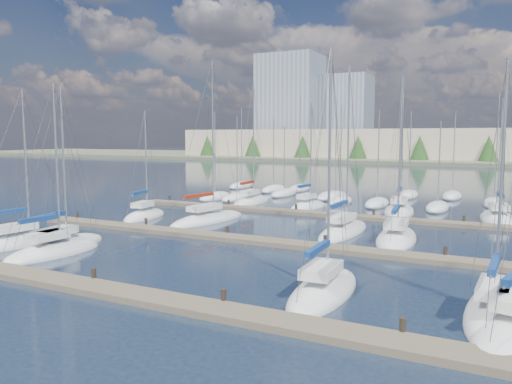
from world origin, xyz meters
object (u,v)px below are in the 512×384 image
at_px(sailboat_q, 497,219).
at_px(sailboat_o, 308,207).
at_px(sailboat_h, 144,216).
at_px(sailboat_p, 399,211).
at_px(sailboat_k, 343,231).
at_px(sailboat_e, 323,291).
at_px(sailboat_l, 396,238).
at_px(sailboat_n, 251,202).
at_px(sailboat_a, 21,243).
at_px(sailboat_i, 208,219).
at_px(sailboat_c, 53,252).
at_px(sailboat_f, 493,312).
at_px(sailboat_b, 60,248).

xyz_separation_m(sailboat_q, sailboat_o, (-18.56, -0.66, 0.02)).
bearing_deg(sailboat_h, sailboat_p, 25.68).
distance_m(sailboat_k, sailboat_e, 16.03).
relative_size(sailboat_l, sailboat_h, 1.19).
height_order(sailboat_n, sailboat_o, sailboat_n).
bearing_deg(sailboat_l, sailboat_p, 94.65).
bearing_deg(sailboat_n, sailboat_a, -101.10).
height_order(sailboat_p, sailboat_e, sailboat_p).
xyz_separation_m(sailboat_e, sailboat_i, (-16.56, 15.40, 0.00)).
height_order(sailboat_c, sailboat_o, sailboat_o).
distance_m(sailboat_c, sailboat_f, 26.31).
bearing_deg(sailboat_l, sailboat_q, 58.38).
relative_size(sailboat_c, sailboat_n, 0.81).
bearing_deg(sailboat_b, sailboat_h, 97.12).
bearing_deg(sailboat_k, sailboat_e, -75.11).
distance_m(sailboat_c, sailboat_b, 1.40).
distance_m(sailboat_c, sailboat_e, 18.71).
relative_size(sailboat_q, sailboat_k, 0.85).
height_order(sailboat_k, sailboat_h, sailboat_k).
distance_m(sailboat_n, sailboat_b, 27.13).
xyz_separation_m(sailboat_n, sailboat_o, (7.31, -0.67, -0.00)).
relative_size(sailboat_l, sailboat_f, 1.10).
distance_m(sailboat_p, sailboat_o, 9.56).
distance_m(sailboat_f, sailboat_h, 33.63).
relative_size(sailboat_c, sailboat_p, 0.82).
bearing_deg(sailboat_l, sailboat_h, 175.19).
distance_m(sailboat_k, sailboat_b, 21.37).
height_order(sailboat_p, sailboat_b, sailboat_p).
bearing_deg(sailboat_q, sailboat_l, -124.23).
bearing_deg(sailboat_f, sailboat_o, 127.79).
relative_size(sailboat_n, sailboat_l, 1.12).
distance_m(sailboat_a, sailboat_p, 35.11).
xyz_separation_m(sailboat_q, sailboat_n, (-25.86, 0.01, 0.03)).
height_order(sailboat_n, sailboat_a, sailboat_n).
distance_m(sailboat_q, sailboat_n, 25.86).
bearing_deg(sailboat_b, sailboat_l, 26.11).
bearing_deg(sailboat_f, sailboat_e, -173.18).
relative_size(sailboat_q, sailboat_a, 1.01).
xyz_separation_m(sailboat_f, sailboat_h, (-30.68, 13.78, -0.00)).
relative_size(sailboat_c, sailboat_e, 0.93).
bearing_deg(sailboat_p, sailboat_n, 174.87).
bearing_deg(sailboat_o, sailboat_p, 16.62).
distance_m(sailboat_q, sailboat_o, 18.57).
height_order(sailboat_o, sailboat_e, sailboat_e).
bearing_deg(sailboat_i, sailboat_l, 6.47).
xyz_separation_m(sailboat_o, sailboat_b, (-7.97, -26.45, -0.02)).
bearing_deg(sailboat_l, sailboat_c, -147.91).
bearing_deg(sailboat_e, sailboat_k, 101.59).
relative_size(sailboat_o, sailboat_l, 0.93).
bearing_deg(sailboat_l, sailboat_k, 162.98).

